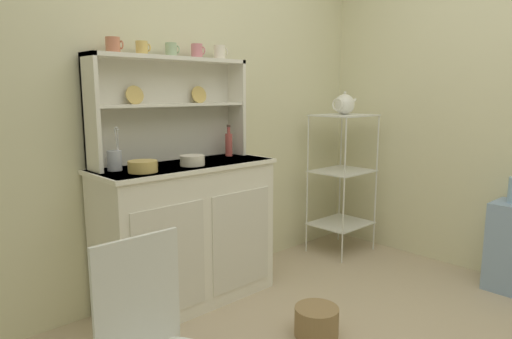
% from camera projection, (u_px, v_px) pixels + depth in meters
% --- Properties ---
extents(wall_back, '(3.84, 0.05, 2.50)m').
position_uv_depth(wall_back, '(190.00, 100.00, 2.99)').
color(wall_back, beige).
rests_on(wall_back, ground).
extents(hutch_cabinet, '(1.11, 0.45, 0.88)m').
position_uv_depth(hutch_cabinet, '(187.00, 232.00, 2.79)').
color(hutch_cabinet, white).
rests_on(hutch_cabinet, ground).
extents(hutch_shelf_unit, '(1.04, 0.18, 0.64)m').
position_uv_depth(hutch_shelf_unit, '(169.00, 101.00, 2.77)').
color(hutch_shelf_unit, silver).
rests_on(hutch_shelf_unit, hutch_cabinet).
extents(bakers_rack, '(0.46, 0.38, 1.13)m').
position_uv_depth(bakers_rack, '(342.00, 169.00, 3.66)').
color(bakers_rack, silver).
rests_on(bakers_rack, ground).
extents(floor_basket, '(0.24, 0.24, 0.16)m').
position_uv_depth(floor_basket, '(316.00, 321.00, 2.45)').
color(floor_basket, '#93754C').
rests_on(floor_basket, ground).
extents(cup_terracotta_0, '(0.09, 0.08, 0.08)m').
position_uv_depth(cup_terracotta_0, '(113.00, 45.00, 2.44)').
color(cup_terracotta_0, '#C67556').
rests_on(cup_terracotta_0, hutch_shelf_unit).
extents(cup_gold_1, '(0.08, 0.07, 0.08)m').
position_uv_depth(cup_gold_1, '(142.00, 48.00, 2.56)').
color(cup_gold_1, '#DBB760').
rests_on(cup_gold_1, hutch_shelf_unit).
extents(cup_sage_2, '(0.08, 0.07, 0.08)m').
position_uv_depth(cup_sage_2, '(171.00, 50.00, 2.69)').
color(cup_sage_2, '#9EB78E').
rests_on(cup_sage_2, hutch_shelf_unit).
extents(cup_rose_3, '(0.08, 0.07, 0.09)m').
position_uv_depth(cup_rose_3, '(197.00, 51.00, 2.82)').
color(cup_rose_3, '#D17A84').
rests_on(cup_rose_3, hutch_shelf_unit).
extents(cup_cream_4, '(0.09, 0.08, 0.09)m').
position_uv_depth(cup_cream_4, '(220.00, 52.00, 2.94)').
color(cup_cream_4, silver).
rests_on(cup_cream_4, hutch_shelf_unit).
extents(bowl_mixing_large, '(0.16, 0.16, 0.06)m').
position_uv_depth(bowl_mixing_large, '(143.00, 166.00, 2.44)').
color(bowl_mixing_large, '#DBB760').
rests_on(bowl_mixing_large, hutch_cabinet).
extents(bowl_floral_medium, '(0.14, 0.14, 0.06)m').
position_uv_depth(bowl_floral_medium, '(192.00, 160.00, 2.66)').
color(bowl_floral_medium, silver).
rests_on(bowl_floral_medium, hutch_cabinet).
extents(jam_bottle, '(0.05, 0.05, 0.21)m').
position_uv_depth(jam_bottle, '(229.00, 144.00, 3.04)').
color(jam_bottle, '#B74C47').
rests_on(jam_bottle, hutch_cabinet).
extents(utensil_jar, '(0.08, 0.08, 0.24)m').
position_uv_depth(utensil_jar, '(115.00, 160.00, 2.48)').
color(utensil_jar, '#B2B7C6').
rests_on(utensil_jar, hutch_cabinet).
extents(porcelain_teapot, '(0.25, 0.16, 0.18)m').
position_uv_depth(porcelain_teapot, '(344.00, 104.00, 3.57)').
color(porcelain_teapot, white).
rests_on(porcelain_teapot, bakers_rack).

